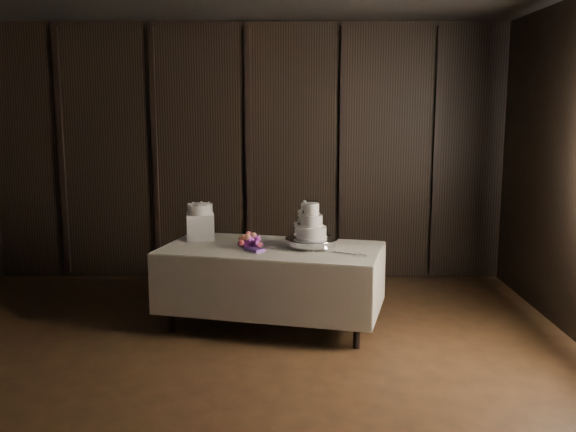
% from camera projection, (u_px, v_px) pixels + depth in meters
% --- Properties ---
extents(room, '(6.08, 7.08, 3.08)m').
position_uv_depth(room, '(212.00, 191.00, 4.09)').
color(room, black).
rests_on(room, ground).
extents(display_table, '(2.18, 1.48, 0.76)m').
position_uv_depth(display_table, '(272.00, 283.00, 5.97)').
color(display_table, beige).
rests_on(display_table, ground).
extents(cake_stand, '(0.63, 0.63, 0.09)m').
position_uv_depth(cake_stand, '(311.00, 243.00, 5.87)').
color(cake_stand, silver).
rests_on(cake_stand, display_table).
extents(wedding_cake, '(0.31, 0.27, 0.33)m').
position_uv_depth(wedding_cake, '(309.00, 225.00, 5.83)').
color(wedding_cake, white).
rests_on(wedding_cake, cake_stand).
extents(bouquet, '(0.48, 0.48, 0.18)m').
position_uv_depth(bouquet, '(250.00, 242.00, 5.84)').
color(bouquet, '#D94A49').
rests_on(bouquet, display_table).
extents(box_pedestal, '(0.30, 0.30, 0.25)m').
position_uv_depth(box_pedestal, '(200.00, 227.00, 6.24)').
color(box_pedestal, white).
rests_on(box_pedestal, display_table).
extents(small_cake, '(0.31, 0.31, 0.10)m').
position_uv_depth(small_cake, '(200.00, 209.00, 6.21)').
color(small_cake, white).
rests_on(small_cake, box_pedestal).
extents(cake_knife, '(0.32, 0.22, 0.01)m').
position_uv_depth(cake_knife, '(343.00, 253.00, 5.63)').
color(cake_knife, silver).
rests_on(cake_knife, display_table).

